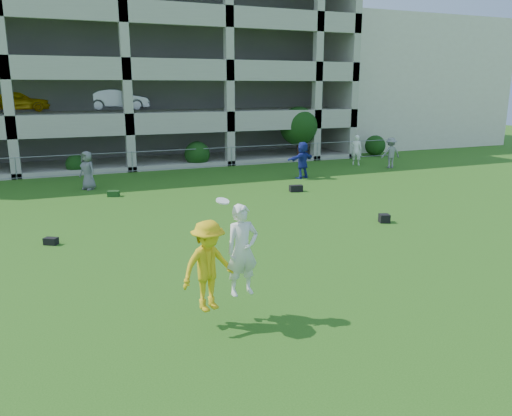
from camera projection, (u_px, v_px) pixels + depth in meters
name	position (u px, v px, depth m)	size (l,w,h in m)	color
ground	(268.00, 300.00, 11.40)	(100.00, 100.00, 0.00)	#235114
stucco_building	(377.00, 84.00, 43.93)	(16.00, 14.00, 10.00)	beige
bystander_c	(87.00, 170.00, 23.47)	(0.89, 0.58, 1.82)	slate
bystander_d	(302.00, 160.00, 26.38)	(1.80, 0.57, 1.94)	navy
bystander_e	(356.00, 150.00, 30.89)	(0.68, 0.45, 1.87)	white
bystander_f	(391.00, 153.00, 29.78)	(1.17, 0.67, 1.81)	gray
bag_black_b	(51.00, 241.00, 15.37)	(0.40, 0.25, 0.22)	black
crate_d	(384.00, 218.00, 17.88)	(0.35, 0.35, 0.30)	black
bag_black_e	(296.00, 188.00, 23.16)	(0.60, 0.30, 0.30)	black
bag_green_g	(113.00, 194.00, 22.14)	(0.50, 0.30, 0.25)	#133513
frisbee_contest	(218.00, 261.00, 9.97)	(1.80, 1.00, 2.23)	yellow
parking_garage	(107.00, 68.00, 34.81)	(30.00, 14.00, 12.00)	#9E998C
fence	(132.00, 162.00, 28.29)	(36.06, 0.06, 1.20)	gray
shrub_row	(206.00, 141.00, 30.43)	(34.38, 2.52, 3.50)	#163D11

